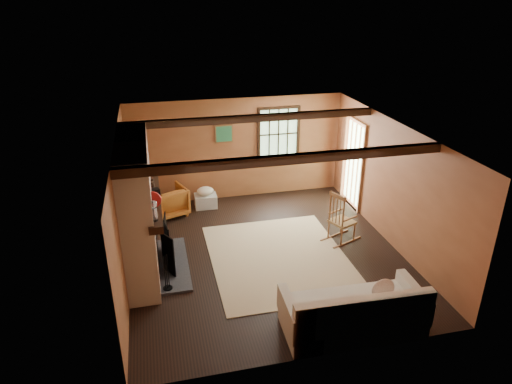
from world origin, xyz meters
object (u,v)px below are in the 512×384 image
object	(u,v)px
laundry_basket	(206,201)
rocking_chair	(341,220)
armchair	(169,201)
sofa	(354,314)
fireplace	(140,214)

from	to	relation	value
laundry_basket	rocking_chair	bearing A→B (deg)	-41.74
armchair	rocking_chair	bearing A→B (deg)	128.90
laundry_basket	armchair	size ratio (longest dim) A/B	0.69
rocking_chair	laundry_basket	size ratio (longest dim) A/B	2.10
sofa	armchair	xyz separation A→B (m)	(-2.39, 4.49, 0.03)
rocking_chair	sofa	xyz separation A→B (m)	(-0.86, -2.54, -0.15)
rocking_chair	armchair	size ratio (longest dim) A/B	1.46
fireplace	sofa	xyz separation A→B (m)	(2.94, -2.38, -0.81)
fireplace	sofa	bearing A→B (deg)	-38.92
sofa	rocking_chair	bearing A→B (deg)	73.46
laundry_basket	armchair	xyz separation A→B (m)	(-0.83, -0.21, 0.18)
rocking_chair	armchair	bearing A→B (deg)	36.47
sofa	laundry_basket	size ratio (longest dim) A/B	4.16
rocking_chair	sofa	world-z (taller)	rocking_chair
rocking_chair	armchair	xyz separation A→B (m)	(-3.24, 1.94, -0.12)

